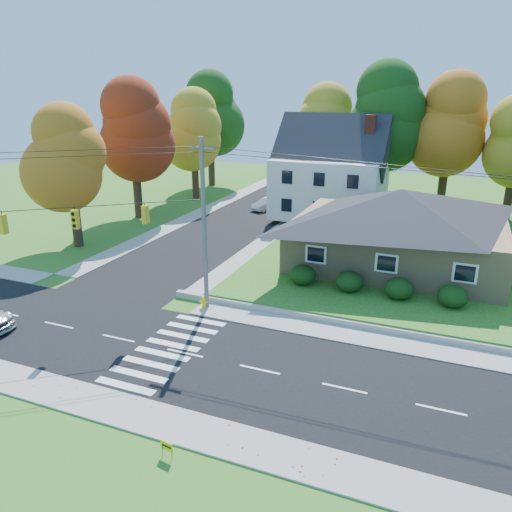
{
  "coord_description": "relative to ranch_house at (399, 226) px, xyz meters",
  "views": [
    {
      "loc": [
        11.55,
        -18.83,
        12.58
      ],
      "look_at": [
        0.52,
        8.0,
        2.65
      ],
      "focal_mm": 35.0,
      "sensor_mm": 36.0,
      "label": 1
    }
  ],
  "objects": [
    {
      "name": "hedge_row",
      "position": [
        -0.5,
        -6.2,
        -2.13
      ],
      "size": [
        10.7,
        1.7,
        1.27
      ],
      "color": "#163A10",
      "rests_on": "lawn"
    },
    {
      "name": "white_car",
      "position": [
        -15.14,
        13.69,
        -2.63
      ],
      "size": [
        2.69,
        3.93,
        1.23
      ],
      "primitive_type": "imported",
      "rotation": [
        0.0,
        0.0,
        -0.42
      ],
      "color": "silver",
      "rests_on": "road_cross"
    },
    {
      "name": "colonial_house",
      "position": [
        -7.96,
        12.0,
        1.32
      ],
      "size": [
        10.4,
        8.4,
        9.6
      ],
      "color": "silver",
      "rests_on": "lawn"
    },
    {
      "name": "road_main",
      "position": [
        -8.0,
        -16.0,
        -3.26
      ],
      "size": [
        90.0,
        8.0,
        0.02
      ],
      "primitive_type": "cube",
      "color": "black",
      "rests_on": "ground"
    },
    {
      "name": "tree_lot_0",
      "position": [
        -10.0,
        18.0,
        5.04
      ],
      "size": [
        6.72,
        6.72,
        12.51
      ],
      "color": "#3F2A19",
      "rests_on": "lawn"
    },
    {
      "name": "sidewalk_south",
      "position": [
        -8.0,
        -21.0,
        -3.23
      ],
      "size": [
        90.0,
        2.0,
        0.08
      ],
      "primitive_type": "cube",
      "color": "#9C9A90",
      "rests_on": "ground"
    },
    {
      "name": "tree_west_3",
      "position": [
        -27.0,
        24.0,
        5.85
      ],
      "size": [
        7.84,
        7.84,
        14.6
      ],
      "color": "#3F2A19",
      "rests_on": "ground"
    },
    {
      "name": "fire_hydrant",
      "position": [
        -9.61,
        -10.99,
        -2.88
      ],
      "size": [
        0.46,
        0.35,
        0.8
      ],
      "color": "yellow",
      "rests_on": "ground"
    },
    {
      "name": "tree_west_1",
      "position": [
        -26.0,
        6.0,
        5.2
      ],
      "size": [
        7.28,
        7.28,
        13.56
      ],
      "color": "#3F2A19",
      "rests_on": "ground"
    },
    {
      "name": "traffic_infrastructure",
      "position": [
        -8.15,
        -14.65,
        1.88
      ],
      "size": [
        38.1,
        10.66,
        10.0
      ],
      "color": "#666059",
      "rests_on": "ground"
    },
    {
      "name": "sidewalk_north",
      "position": [
        -8.0,
        -11.0,
        -3.23
      ],
      "size": [
        90.0,
        2.0,
        0.08
      ],
      "primitive_type": "cube",
      "color": "#9C9A90",
      "rests_on": "ground"
    },
    {
      "name": "tree_west_2",
      "position": [
        -25.0,
        16.0,
        4.54
      ],
      "size": [
        6.72,
        6.72,
        12.51
      ],
      "color": "#3F2A19",
      "rests_on": "ground"
    },
    {
      "name": "tree_west_0",
      "position": [
        -25.0,
        -4.0,
        3.89
      ],
      "size": [
        6.16,
        6.16,
        11.47
      ],
      "color": "#3F2A19",
      "rests_on": "ground"
    },
    {
      "name": "lawn",
      "position": [
        5.0,
        5.0,
        -3.02
      ],
      "size": [
        30.0,
        30.0,
        0.5
      ],
      "primitive_type": "cube",
      "color": "#3D7923",
      "rests_on": "ground"
    },
    {
      "name": "ranch_house",
      "position": [
        0.0,
        0.0,
        0.0
      ],
      "size": [
        14.6,
        10.6,
        5.4
      ],
      "color": "tan",
      "rests_on": "lawn"
    },
    {
      "name": "yard_sign",
      "position": [
        -4.9,
        -22.61,
        -2.79
      ],
      "size": [
        0.53,
        0.11,
        0.66
      ],
      "color": "black",
      "rests_on": "ground"
    },
    {
      "name": "road_cross",
      "position": [
        -16.0,
        10.0,
        -3.25
      ],
      "size": [
        8.0,
        44.0,
        0.02
      ],
      "primitive_type": "cube",
      "color": "black",
      "rests_on": "ground"
    },
    {
      "name": "tree_lot_1",
      "position": [
        -4.0,
        17.0,
        6.35
      ],
      "size": [
        7.84,
        7.84,
        14.6
      ],
      "color": "#3F2A19",
      "rests_on": "lawn"
    },
    {
      "name": "tree_lot_2",
      "position": [
        2.0,
        18.0,
        5.7
      ],
      "size": [
        7.28,
        7.28,
        13.56
      ],
      "color": "#3F2A19",
      "rests_on": "lawn"
    },
    {
      "name": "ground",
      "position": [
        -8.0,
        -16.0,
        -3.27
      ],
      "size": [
        120.0,
        120.0,
        0.0
      ],
      "primitive_type": "plane",
      "color": "#3D7923"
    }
  ]
}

